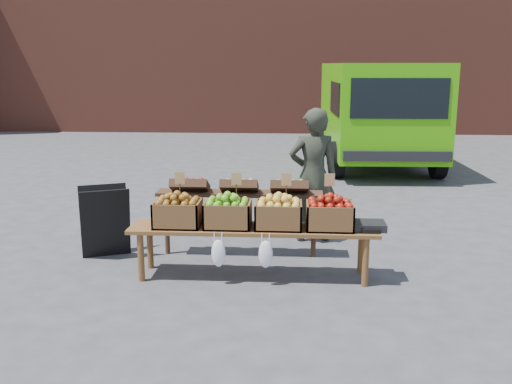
# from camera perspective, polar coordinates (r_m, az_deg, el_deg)

# --- Properties ---
(ground) EXTENTS (80.00, 80.00, 0.00)m
(ground) POSITION_cam_1_polar(r_m,az_deg,el_deg) (6.85, -5.56, -7.04)
(ground) COLOR #424244
(delivery_van) EXTENTS (2.53, 5.26, 2.32)m
(delivery_van) POSITION_cam_1_polar(r_m,az_deg,el_deg) (13.55, 11.92, 7.56)
(delivery_van) COLOR #40AB08
(delivery_van) RESTS_ON ground
(vendor) EXTENTS (0.70, 0.52, 1.76)m
(vendor) POSITION_cam_1_polar(r_m,az_deg,el_deg) (7.49, 5.73, 1.67)
(vendor) COLOR #2A2E23
(vendor) RESTS_ON ground
(chalkboard_sign) EXTENTS (0.65, 0.52, 0.87)m
(chalkboard_sign) POSITION_cam_1_polar(r_m,az_deg,el_deg) (7.18, -14.87, -2.83)
(chalkboard_sign) COLOR black
(chalkboard_sign) RESTS_ON ground
(back_table) EXTENTS (2.10, 0.44, 1.04)m
(back_table) POSITION_cam_1_polar(r_m,az_deg,el_deg) (6.93, -1.65, -2.24)
(back_table) COLOR #3B2517
(back_table) RESTS_ON ground
(display_bench) EXTENTS (2.70, 0.56, 0.57)m
(display_bench) POSITION_cam_1_polar(r_m,az_deg,el_deg) (6.29, -0.29, -6.03)
(display_bench) COLOR brown
(display_bench) RESTS_ON ground
(crate_golden_apples) EXTENTS (0.50, 0.40, 0.28)m
(crate_golden_apples) POSITION_cam_1_polar(r_m,az_deg,el_deg) (6.28, -7.83, -2.14)
(crate_golden_apples) COLOR brown
(crate_golden_apples) RESTS_ON display_bench
(crate_russet_pears) EXTENTS (0.50, 0.40, 0.28)m
(crate_russet_pears) POSITION_cam_1_polar(r_m,az_deg,el_deg) (6.19, -2.84, -2.24)
(crate_russet_pears) COLOR #3E931A
(crate_russet_pears) RESTS_ON display_bench
(crate_red_apples) EXTENTS (0.50, 0.40, 0.28)m
(crate_red_apples) POSITION_cam_1_polar(r_m,az_deg,el_deg) (6.16, 2.26, -2.32)
(crate_red_apples) COLOR gold
(crate_red_apples) RESTS_ON display_bench
(crate_green_apples) EXTENTS (0.50, 0.40, 0.28)m
(crate_green_apples) POSITION_cam_1_polar(r_m,az_deg,el_deg) (6.17, 7.38, -2.39)
(crate_green_apples) COLOR maroon
(crate_green_apples) RESTS_ON display_bench
(weighing_scale) EXTENTS (0.34, 0.30, 0.08)m
(weighing_scale) POSITION_cam_1_polar(r_m,az_deg,el_deg) (6.24, 11.25, -3.32)
(weighing_scale) COLOR black
(weighing_scale) RESTS_ON display_bench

